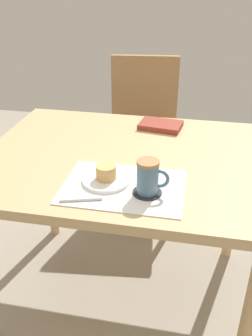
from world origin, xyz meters
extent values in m
cube|color=#9E9384|center=(0.00, 0.00, -0.01)|extent=(4.40, 4.40, 0.02)
cylinder|color=tan|center=(0.48, -0.37, 0.35)|extent=(0.05, 0.05, 0.69)
cylinder|color=tan|center=(-0.48, 0.37, 0.35)|extent=(0.05, 0.05, 0.69)
cylinder|color=tan|center=(0.48, 0.37, 0.35)|extent=(0.05, 0.05, 0.69)
cube|color=tan|center=(0.00, 0.00, 0.71)|extent=(1.07, 0.85, 0.04)
cylinder|color=#997047|center=(0.17, 0.52, 0.20)|extent=(0.04, 0.04, 0.41)
cylinder|color=#997047|center=(-0.19, 0.48, 0.20)|extent=(0.04, 0.04, 0.41)
cylinder|color=#997047|center=(0.13, 0.87, 0.20)|extent=(0.04, 0.04, 0.41)
cylinder|color=#997047|center=(-0.23, 0.83, 0.20)|extent=(0.04, 0.04, 0.41)
cube|color=#997047|center=(-0.03, 0.68, 0.43)|extent=(0.47, 0.47, 0.04)
cube|color=#997047|center=(-0.05, 0.87, 0.68)|extent=(0.39, 0.08, 0.47)
cube|color=white|center=(0.05, -0.23, 0.73)|extent=(0.39, 0.29, 0.00)
cylinder|color=white|center=(-0.02, -0.21, 0.74)|extent=(0.16, 0.16, 0.01)
cylinder|color=#E0A860|center=(-0.02, -0.21, 0.77)|extent=(0.07, 0.07, 0.05)
cylinder|color=#232328|center=(0.13, -0.25, 0.74)|extent=(0.09, 0.09, 0.00)
cylinder|color=slate|center=(0.13, -0.25, 0.79)|extent=(0.07, 0.07, 0.10)
cylinder|color=#9E7547|center=(0.13, -0.25, 0.84)|extent=(0.07, 0.07, 0.01)
torus|color=slate|center=(0.16, -0.25, 0.79)|extent=(0.06, 0.01, 0.06)
cylinder|color=silver|center=(-0.06, -0.34, 0.74)|extent=(0.13, 0.05, 0.01)
cube|color=maroon|center=(0.11, 0.29, 0.74)|extent=(0.20, 0.15, 0.02)
camera|label=1|loc=(0.26, -1.24, 1.37)|focal=40.00mm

